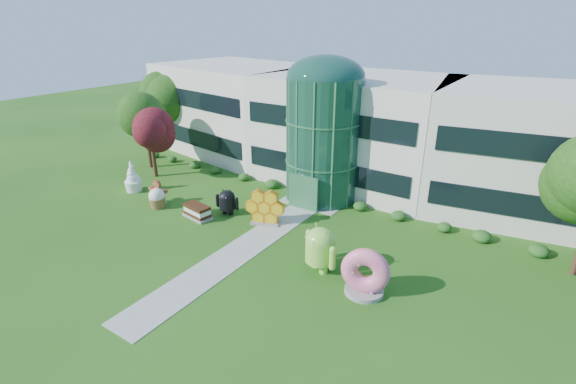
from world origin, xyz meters
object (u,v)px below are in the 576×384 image
Objects in this scene: donut at (366,271)px; android_black at (227,200)px; android_green at (320,246)px; gingerbread at (158,192)px.

android_black is at bearing 151.85° from donut.
android_green is 1.43× the size of android_black.
android_black is 6.18m from gingerbread.
android_black is (-9.69, 2.82, -0.49)m from android_green.
donut is (3.14, -0.61, -0.23)m from android_green.
donut is at bearing -10.52° from gingerbread.
android_black reaches higher than gingerbread.
android_green is at bearing -9.43° from gingerbread.
android_green is 1.46× the size of gingerbread.
gingerbread is at bearing 161.24° from donut.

